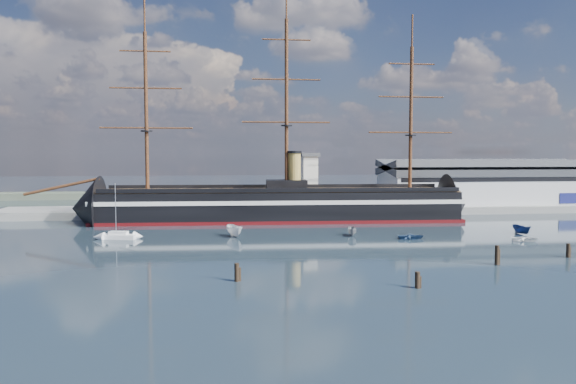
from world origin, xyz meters
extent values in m
plane|color=#1D242C|center=(0.00, 40.00, 0.00)|extent=(600.00, 600.00, 0.00)
cube|color=slate|center=(10.00, 76.00, 0.00)|extent=(180.00, 18.00, 2.00)
cube|color=#B7BABC|center=(58.00, 80.00, 7.00)|extent=(62.00, 20.00, 10.00)
cube|color=#3F4247|center=(58.00, 80.00, 12.60)|extent=(63.00, 21.00, 2.00)
cube|color=silver|center=(3.00, 73.00, 9.00)|extent=(4.00, 4.00, 14.00)
cube|color=#3F4247|center=(3.00, 73.00, 16.50)|extent=(5.00, 5.00, 1.00)
cube|color=black|center=(-7.01, 60.00, 4.00)|extent=(88.64, 19.99, 7.00)
cube|color=silver|center=(-7.01, 60.00, 5.20)|extent=(90.65, 20.32, 1.00)
cube|color=#4B0A0D|center=(-7.01, 60.00, 0.35)|extent=(90.64, 20.28, 0.90)
cone|color=black|center=(-53.51, 60.00, 3.70)|extent=(14.70, 16.30, 15.68)
cone|color=black|center=(39.49, 60.00, 3.70)|extent=(11.70, 16.16, 15.68)
cube|color=brown|center=(-7.01, 60.00, 7.60)|extent=(88.58, 18.71, 0.40)
cube|color=black|center=(-5.01, 60.00, 9.00)|extent=(10.26, 6.45, 2.50)
cylinder|color=#A88C40|center=(-3.01, 60.00, 12.50)|extent=(3.20, 3.20, 9.00)
cylinder|color=#381E0F|center=(-59.01, 60.00, 9.00)|extent=(17.77, 1.51, 4.43)
cylinder|color=#381E0F|center=(-39.01, 60.00, 26.80)|extent=(0.90, 0.90, 38.00)
cylinder|color=#381E0F|center=(-5.01, 60.00, 28.80)|extent=(0.90, 0.90, 42.00)
cylinder|color=#381E0F|center=(26.99, 60.00, 25.80)|extent=(0.90, 0.90, 36.00)
cube|color=white|center=(-41.66, 34.36, 0.46)|extent=(7.20, 3.65, 0.92)
cube|color=white|center=(-41.66, 34.36, 1.20)|extent=(3.94, 2.33, 0.74)
cylinder|color=#B2B2B7|center=(-42.12, 34.36, 5.99)|extent=(0.15, 0.15, 10.14)
imported|color=silver|center=(-18.77, 34.38, 0.00)|extent=(8.00, 4.69, 3.01)
imported|color=navy|center=(15.86, 27.31, 0.00)|extent=(1.60, 3.29, 1.48)
imported|color=gray|center=(5.27, 32.85, 0.00)|extent=(5.76, 2.94, 2.20)
imported|color=white|center=(36.73, 21.82, 0.00)|extent=(2.18, 3.21, 1.39)
imported|color=navy|center=(41.08, 30.55, 0.00)|extent=(6.38, 3.01, 2.46)
cylinder|color=black|center=(-19.68, -5.14, 0.00)|extent=(0.64, 0.64, 3.14)
cylinder|color=black|center=(2.83, -11.75, 0.00)|extent=(0.64, 0.64, 2.81)
cylinder|color=black|center=(20.07, 0.96, 0.00)|extent=(0.64, 0.64, 3.67)
cylinder|color=black|center=(34.61, 5.22, 0.00)|extent=(0.64, 0.64, 2.98)
camera|label=1|loc=(-22.09, -78.95, 17.15)|focal=35.00mm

